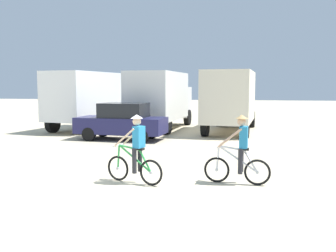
# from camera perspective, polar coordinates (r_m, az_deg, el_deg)

# --- Properties ---
(ground_plane) EXTENTS (120.00, 120.00, 0.00)m
(ground_plane) POSITION_cam_1_polar(r_m,az_deg,el_deg) (9.83, -7.29, -8.94)
(ground_plane) COLOR beige
(box_truck_avon_van) EXTENTS (3.62, 7.07, 3.35)m
(box_truck_avon_van) POSITION_cam_1_polar(r_m,az_deg,el_deg) (22.55, -11.79, 4.29)
(box_truck_avon_van) COLOR white
(box_truck_avon_van) RESTS_ON ground
(box_truck_white_box) EXTENTS (3.06, 6.96, 3.35)m
(box_truck_white_box) POSITION_cam_1_polar(r_m,az_deg,el_deg) (22.07, -1.10, 4.38)
(box_truck_white_box) COLOR white
(box_truck_white_box) RESTS_ON ground
(box_truck_cream_rv) EXTENTS (3.11, 6.97, 3.35)m
(box_truck_cream_rv) POSITION_cam_1_polar(r_m,az_deg,el_deg) (20.98, 9.63, 4.21)
(box_truck_cream_rv) COLOR beige
(box_truck_cream_rv) RESTS_ON ground
(sedan_parked) EXTENTS (4.34, 2.14, 1.76)m
(sedan_parked) POSITION_cam_1_polar(r_m,az_deg,el_deg) (17.77, -7.09, 0.71)
(sedan_parked) COLOR #1E1E4C
(sedan_parked) RESTS_ON ground
(cyclist_orange_shirt) EXTENTS (1.65, 0.73, 1.82)m
(cyclist_orange_shirt) POSITION_cam_1_polar(r_m,az_deg,el_deg) (9.75, -4.97, -3.94)
(cyclist_orange_shirt) COLOR black
(cyclist_orange_shirt) RESTS_ON ground
(cyclist_cowboy_hat) EXTENTS (1.72, 0.52, 1.82)m
(cyclist_cowboy_hat) POSITION_cam_1_polar(r_m,az_deg,el_deg) (9.82, 10.91, -3.96)
(cyclist_cowboy_hat) COLOR black
(cyclist_cowboy_hat) RESTS_ON ground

